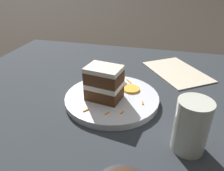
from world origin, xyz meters
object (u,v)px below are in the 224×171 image
Objects in this scene: cake_slice at (104,83)px; drinking_glass at (191,129)px; orange_garnish at (131,89)px; menu_card at (177,72)px; plate at (112,98)px; cream_dollop at (117,76)px.

cake_slice is 0.87× the size of drinking_glass.
orange_garnish is at bearing -35.74° from cake_slice.
plate is at bearing -161.22° from menu_card.
drinking_glass is at bearing 132.24° from cream_dollop.
menu_card is (0.02, -0.39, -0.05)m from drinking_glass.
cake_slice is 0.34m from menu_card.
menu_card is at bearing -123.55° from orange_garnish.
plate is 2.27× the size of drinking_glass.
menu_card is (-0.20, -0.27, -0.06)m from cake_slice.
cream_dollop reaches higher than orange_garnish.
menu_card is (-0.19, -0.16, -0.03)m from cream_dollop.
orange_garnish reaches higher than plate.
drinking_glass is at bearing -122.35° from menu_card.
cream_dollop is 0.21× the size of menu_card.
plate is 0.25m from drinking_glass.
cream_dollop reaches higher than menu_card.
cake_slice is 0.25m from drinking_glass.
menu_card is at bearing -27.36° from cake_slice.
cake_slice reaches higher than cream_dollop.
menu_card is at bearing -139.36° from cream_dollop.
plate is at bearing 93.92° from cream_dollop.
drinking_glass is at bearing -109.81° from cake_slice.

